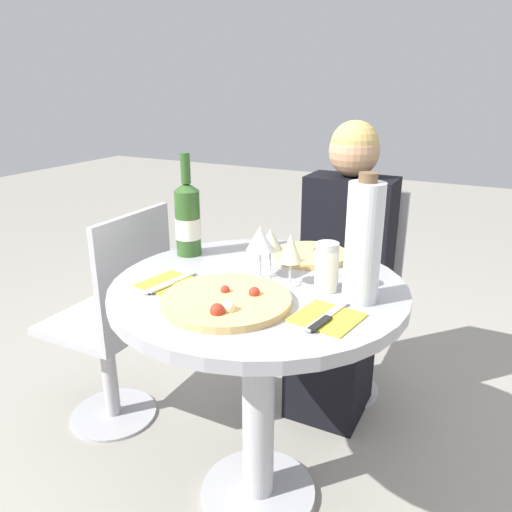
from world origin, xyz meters
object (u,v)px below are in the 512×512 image
chair_behind_diner (349,296)px  tall_carafe (363,242)px  pizza_large (226,300)px  seated_diner (341,283)px  chair_empty_side (116,325)px  dining_table (258,334)px  wine_bottle (188,219)px

chair_behind_diner → tall_carafe: bearing=107.6°
pizza_large → tall_carafe: (0.30, 0.19, 0.15)m
seated_diner → chair_empty_side: size_ratio=1.33×
chair_behind_diner → seated_diner: size_ratio=0.75×
dining_table → chair_behind_diner: 0.80m
pizza_large → tall_carafe: bearing=31.7°
seated_diner → wine_bottle: (-0.37, -0.52, 0.35)m
tall_carafe → wine_bottle: bearing=170.4°
wine_bottle → chair_empty_side: bearing=-176.3°
chair_behind_diner → seated_diner: 0.17m
chair_empty_side → wine_bottle: wine_bottle is taller
dining_table → wine_bottle: 0.45m
pizza_large → chair_empty_side: bearing=157.9°
seated_diner → pizza_large: bearing=85.9°
chair_behind_diner → chair_empty_side: same height
dining_table → chair_empty_side: (-0.67, 0.10, -0.17)m
wine_bottle → tall_carafe: 0.62m
dining_table → chair_behind_diner: bearing=86.5°
seated_diner → tall_carafe: 0.78m
seated_diner → chair_empty_side: seated_diner is taller
chair_empty_side → seated_diner: bearing=-52.7°
seated_diner → chair_empty_side: 0.91m
seated_diner → chair_behind_diner: bearing=-90.0°
dining_table → tall_carafe: (0.29, 0.02, 0.33)m
chair_behind_diner → wine_bottle: 0.89m
tall_carafe → seated_diner: bearing=111.1°
wine_bottle → tall_carafe: size_ratio=0.99×
chair_behind_diner → pizza_large: chair_behind_diner is taller
seated_diner → wine_bottle: 0.73m
dining_table → tall_carafe: size_ratio=2.51×
dining_table → seated_diner: (0.05, 0.65, -0.07)m
pizza_large → wine_bottle: (-0.31, 0.29, 0.11)m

